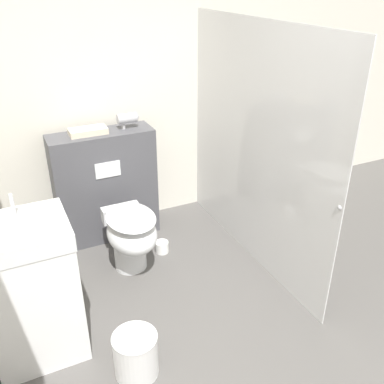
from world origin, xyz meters
The scene contains 9 objects.
wall_back centered at (0.00, 2.38, 1.25)m, with size 8.00×0.06×2.50m.
partition_panel centered at (-0.44, 2.13, 0.52)m, with size 0.91×0.31×1.03m.
shower_glass centered at (0.61, 1.32, 0.99)m, with size 0.04×2.05×1.98m.
toilet centered at (-0.42, 1.50, 0.34)m, with size 0.39×0.61×0.55m.
sink_vanity centered at (-1.24, 0.95, 0.49)m, with size 0.56×0.49×1.11m.
hair_drier centered at (-0.18, 2.13, 1.12)m, with size 0.20×0.09×0.14m.
folded_towel centered at (-0.54, 2.14, 1.06)m, with size 0.32×0.17×0.05m.
spare_toilet_roll centered at (-0.10, 1.63, 0.05)m, with size 0.12×0.12×0.10m.
waste_bin centered at (-0.74, 0.48, 0.15)m, with size 0.28×0.28×0.30m.
Camera 1 is at (-1.24, -1.37, 2.26)m, focal length 40.00 mm.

